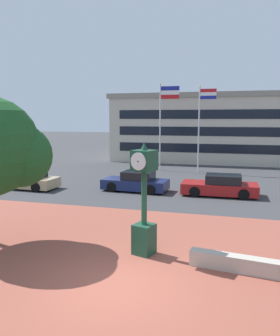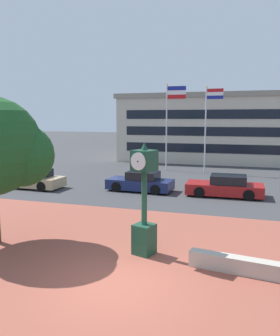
% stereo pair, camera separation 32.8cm
% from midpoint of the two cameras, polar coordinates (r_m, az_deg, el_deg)
% --- Properties ---
extents(ground_plane, '(200.00, 200.00, 0.00)m').
position_cam_midpoint_polar(ground_plane, '(10.25, -4.85, -18.81)').
color(ground_plane, '#38383A').
extents(plaza_brick_paving, '(44.00, 11.80, 0.01)m').
position_cam_midpoint_polar(plaza_brick_paving, '(11.88, -1.57, -14.81)').
color(plaza_brick_paving, brown).
rests_on(plaza_brick_paving, ground).
extents(planter_wall, '(3.22, 0.85, 0.50)m').
position_cam_midpoint_polar(planter_wall, '(11.22, 15.79, -15.21)').
color(planter_wall, '#ADA393').
rests_on(planter_wall, ground).
extents(street_clock, '(0.87, 0.89, 3.89)m').
position_cam_midpoint_polar(street_clock, '(11.69, -0.12, -5.96)').
color(street_clock, '#19422D').
rests_on(street_clock, ground).
extents(car_street_near, '(4.55, 1.99, 1.28)m').
position_cam_midpoint_polar(car_street_near, '(21.35, 12.80, -2.97)').
color(car_street_near, maroon).
rests_on(car_street_near, ground).
extents(car_street_mid, '(4.29, 2.01, 1.28)m').
position_cam_midpoint_polar(car_street_mid, '(22.13, -1.10, -2.38)').
color(car_street_mid, navy).
rests_on(car_street_mid, ground).
extents(car_street_far, '(4.21, 2.02, 1.28)m').
position_cam_midpoint_polar(car_street_far, '(24.14, -18.63, -1.91)').
color(car_street_far, tan).
rests_on(car_street_far, ground).
extents(flagpole_primary, '(1.75, 0.14, 7.70)m').
position_cam_midpoint_polar(flagpole_primary, '(30.63, 3.50, 8.35)').
color(flagpole_primary, silver).
rests_on(flagpole_primary, ground).
extents(flagpole_secondary, '(1.48, 0.14, 7.41)m').
position_cam_midpoint_polar(flagpole_secondary, '(30.11, 9.78, 7.57)').
color(flagpole_secondary, silver).
rests_on(flagpole_secondary, ground).
extents(civic_building, '(23.97, 15.70, 7.23)m').
position_cam_midpoint_polar(civic_building, '(42.26, 13.68, 6.65)').
color(civic_building, beige).
rests_on(civic_building, ground).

